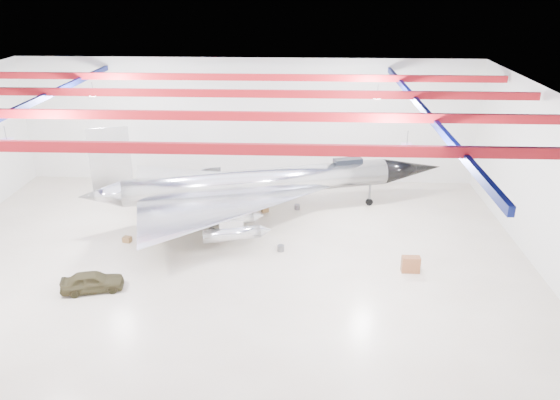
{
  "coord_description": "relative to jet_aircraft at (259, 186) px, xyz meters",
  "views": [
    {
      "loc": [
        4.98,
        -31.86,
        17.5
      ],
      "look_at": [
        3.43,
        2.0,
        3.44
      ],
      "focal_mm": 35.0,
      "sensor_mm": 36.0,
      "label": 1
    }
  ],
  "objects": [
    {
      "name": "floor",
      "position": [
        -1.57,
        -6.95,
        -2.55
      ],
      "size": [
        40.0,
        40.0,
        0.0
      ],
      "primitive_type": "plane",
      "color": "#BAAC94",
      "rests_on": "ground"
    },
    {
      "name": "crate_ply",
      "position": [
        -8.95,
        -4.88,
        -2.35
      ],
      "size": [
        0.65,
        0.57,
        0.39
      ],
      "primitive_type": "cube",
      "rotation": [
        0.0,
        0.0,
        -0.25
      ],
      "color": "olive",
      "rests_on": "floor"
    },
    {
      "name": "ceiling_structure",
      "position": [
        -1.57,
        -6.95,
        7.78
      ],
      "size": [
        39.5,
        29.5,
        1.08
      ],
      "color": "maroon",
      "rests_on": "ceiling"
    },
    {
      "name": "jeep",
      "position": [
        -9.02,
        -11.29,
        -1.93
      ],
      "size": [
        3.88,
        2.33,
        1.23
      ],
      "primitive_type": "imported",
      "rotation": [
        0.0,
        0.0,
        1.83
      ],
      "color": "#38321C",
      "rests_on": "floor"
    },
    {
      "name": "wall_right",
      "position": [
        18.43,
        -6.95,
        2.95
      ],
      "size": [
        0.0,
        30.0,
        30.0
      ],
      "primitive_type": "plane",
      "rotation": [
        1.57,
        0.0,
        -1.57
      ],
      "color": "silver",
      "rests_on": "floor"
    },
    {
      "name": "desk",
      "position": [
        10.29,
        -8.19,
        -2.02
      ],
      "size": [
        1.15,
        0.58,
        1.05
      ],
      "primitive_type": "cube",
      "rotation": [
        0.0,
        0.0,
        -0.01
      ],
      "color": "brown",
      "rests_on": "floor"
    },
    {
      "name": "engine_drum",
      "position": [
        1.96,
        -5.74,
        -2.34
      ],
      "size": [
        0.53,
        0.53,
        0.41
      ],
      "primitive_type": "cylinder",
      "rotation": [
        0.0,
        0.0,
        -0.16
      ],
      "color": "#59595B",
      "rests_on": "floor"
    },
    {
      "name": "spares_box",
      "position": [
        2.95,
        1.46,
        -2.34
      ],
      "size": [
        0.52,
        0.52,
        0.4
      ],
      "primitive_type": "cylinder",
      "rotation": [
        0.0,
        0.0,
        -0.17
      ],
      "color": "#59595B",
      "rests_on": "floor"
    },
    {
      "name": "crate_small",
      "position": [
        -9.95,
        1.59,
        -2.42
      ],
      "size": [
        0.38,
        0.31,
        0.25
      ],
      "primitive_type": "cube",
      "rotation": [
        0.0,
        0.0,
        0.09
      ],
      "color": "#59595B",
      "rests_on": "floor"
    },
    {
      "name": "wall_back",
      "position": [
        -1.57,
        8.05,
        2.95
      ],
      "size": [
        40.0,
        0.0,
        40.0
      ],
      "primitive_type": "plane",
      "rotation": [
        1.57,
        0.0,
        0.0
      ],
      "color": "silver",
      "rests_on": "floor"
    },
    {
      "name": "jet_aircraft",
      "position": [
        0.0,
        0.0,
        0.0
      ],
      "size": [
        27.85,
        20.11,
        7.76
      ],
      "rotation": [
        0.0,
        0.0,
        0.28
      ],
      "color": "silver",
      "rests_on": "floor"
    },
    {
      "name": "ceiling",
      "position": [
        -1.57,
        -6.95,
        8.45
      ],
      "size": [
        40.0,
        40.0,
        0.0
      ],
      "primitive_type": "plane",
      "rotation": [
        3.14,
        0.0,
        0.0
      ],
      "color": "#0A0F38",
      "rests_on": "wall_back"
    },
    {
      "name": "parts_bin",
      "position": [
        0.4,
        0.84,
        -2.36
      ],
      "size": [
        0.66,
        0.6,
        0.37
      ],
      "primitive_type": "cube",
      "rotation": [
        0.0,
        0.0,
        0.41
      ],
      "color": "olive",
      "rests_on": "floor"
    },
    {
      "name": "oil_barrel",
      "position": [
        -1.33,
        -1.97,
        -2.34
      ],
      "size": [
        0.65,
        0.55,
        0.42
      ],
      "primitive_type": "cube",
      "rotation": [
        0.0,
        0.0,
        0.14
      ],
      "color": "olive",
      "rests_on": "floor"
    }
  ]
}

